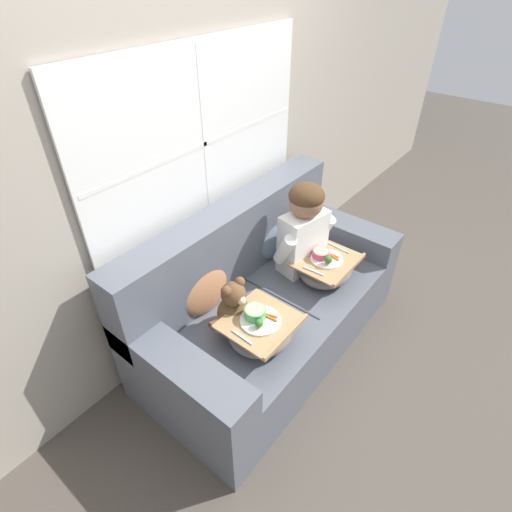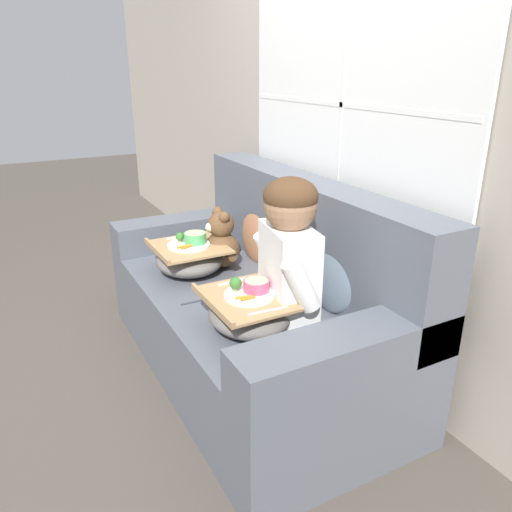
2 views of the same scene
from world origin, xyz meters
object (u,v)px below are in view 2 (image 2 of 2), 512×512
Objects in this scene: throw_pillow_behind_teddy at (261,229)px; teddy_bear at (221,243)px; lap_tray_child at (249,311)px; child_figure at (289,245)px; lap_tray_teddy at (189,258)px; throw_pillow_behind_child at (335,271)px; couch at (259,306)px.

throw_pillow_behind_teddy reaches higher than teddy_bear.
throw_pillow_behind_teddy is at bearing 147.90° from lap_tray_child.
lap_tray_child is (-0.00, -0.19, -0.27)m from child_figure.
child_figure reaches higher than lap_tray_teddy.
throw_pillow_behind_child reaches higher than lap_tray_teddy.
throw_pillow_behind_teddy is 0.84m from lap_tray_child.
teddy_bear is at bearing -171.75° from couch.
child_figure reaches higher than throw_pillow_behind_teddy.
lap_tray_child is at bearing -90.14° from child_figure.
couch is at bearing -29.86° from throw_pillow_behind_teddy.
child_figure is 0.78m from lap_tray_teddy.
throw_pillow_behind_child reaches higher than teddy_bear.
couch is at bearing -150.14° from throw_pillow_behind_child.
throw_pillow_behind_child is 0.97× the size of throw_pillow_behind_teddy.
lap_tray_teddy is at bearing -147.95° from throw_pillow_behind_child.
teddy_bear reaches higher than lap_tray_child.
teddy_bear is (-0.70, -0.25, -0.04)m from throw_pillow_behind_child.
couch is at bearing 8.25° from teddy_bear.
child_figure is at bearing 15.19° from lap_tray_teddy.
throw_pillow_behind_child is 0.62× the size of child_figure.
teddy_bear is at bearing -160.23° from throw_pillow_behind_child.
throw_pillow_behind_child is 0.45m from lap_tray_child.
lap_tray_teddy is (-0.70, -0.44, -0.10)m from throw_pillow_behind_child.
teddy_bear is 0.92× the size of lap_tray_teddy.
lap_tray_child is at bearing -32.10° from throw_pillow_behind_teddy.
couch is 4.74× the size of lap_tray_teddy.
couch is at bearing 172.29° from child_figure.
child_figure is 1.79× the size of teddy_bear.
lap_tray_child is at bearing -34.24° from couch.
child_figure is 1.58× the size of lap_tray_child.
lap_tray_child is (-0.00, -0.44, -0.10)m from throw_pillow_behind_child.
child_figure reaches higher than throw_pillow_behind_child.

